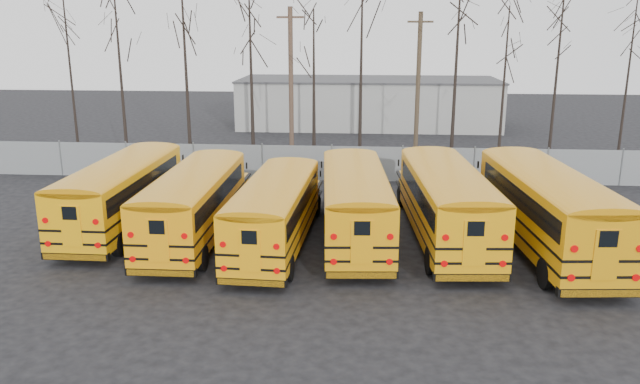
# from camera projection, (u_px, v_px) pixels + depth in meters

# --- Properties ---
(ground) EXTENTS (120.00, 120.00, 0.00)m
(ground) POSITION_uv_depth(u_px,v_px,m) (313.00, 254.00, 24.23)
(ground) COLOR black
(ground) RESTS_ON ground
(fence) EXTENTS (40.00, 0.04, 2.00)m
(fence) POSITION_uv_depth(u_px,v_px,m) (332.00, 163.00, 35.52)
(fence) COLOR gray
(fence) RESTS_ON ground
(distant_building) EXTENTS (22.00, 8.00, 4.00)m
(distant_building) POSITION_uv_depth(u_px,v_px,m) (368.00, 103.00, 54.36)
(distant_building) COLOR #9F9F9A
(distant_building) RESTS_ON ground
(bus_a) EXTENTS (2.60, 10.99, 3.07)m
(bus_a) POSITION_uv_depth(u_px,v_px,m) (123.00, 188.00, 27.04)
(bus_a) COLOR black
(bus_a) RESTS_ON ground
(bus_b) EXTENTS (2.52, 10.78, 3.01)m
(bus_b) POSITION_uv_depth(u_px,v_px,m) (195.00, 198.00, 25.54)
(bus_b) COLOR black
(bus_b) RESTS_ON ground
(bus_c) EXTENTS (2.81, 10.41, 2.89)m
(bus_c) POSITION_uv_depth(u_px,v_px,m) (276.00, 207.00, 24.59)
(bus_c) COLOR black
(bus_c) RESTS_ON ground
(bus_d) EXTENTS (3.31, 11.10, 3.07)m
(bus_d) POSITION_uv_depth(u_px,v_px,m) (355.00, 198.00, 25.42)
(bus_d) COLOR black
(bus_d) RESTS_ON ground
(bus_e) EXTENTS (3.42, 11.47, 3.17)m
(bus_e) POSITION_uv_depth(u_px,v_px,m) (446.00, 197.00, 25.30)
(bus_e) COLOR black
(bus_e) RESTS_ON ground
(bus_f) EXTENTS (3.72, 12.01, 3.31)m
(bus_f) POSITION_uv_depth(u_px,v_px,m) (546.00, 203.00, 24.26)
(bus_f) COLOR black
(bus_f) RESTS_ON ground
(utility_pole_left) EXTENTS (1.74, 0.30, 9.74)m
(utility_pole_left) POSITION_uv_depth(u_px,v_px,m) (291.00, 83.00, 39.94)
(utility_pole_left) COLOR brown
(utility_pole_left) RESTS_ON ground
(utility_pole_right) EXTENTS (1.66, 0.52, 9.44)m
(utility_pole_right) POSITION_uv_depth(u_px,v_px,m) (418.00, 85.00, 40.41)
(utility_pole_right) COLOR #473828
(utility_pole_right) RESTS_ON ground
(tree_0) EXTENTS (0.26, 0.26, 12.71)m
(tree_0) POSITION_uv_depth(u_px,v_px,m) (69.00, 62.00, 39.72)
(tree_0) COLOR black
(tree_0) RESTS_ON ground
(tree_1) EXTENTS (0.26, 0.26, 11.17)m
(tree_1) POSITION_uv_depth(u_px,v_px,m) (121.00, 77.00, 37.34)
(tree_1) COLOR black
(tree_1) RESTS_ON ground
(tree_2) EXTENTS (0.26, 0.26, 12.47)m
(tree_2) POSITION_uv_depth(u_px,v_px,m) (186.00, 67.00, 36.87)
(tree_2) COLOR black
(tree_2) RESTS_ON ground
(tree_3) EXTENTS (0.26, 0.26, 10.64)m
(tree_3) POSITION_uv_depth(u_px,v_px,m) (251.00, 79.00, 39.06)
(tree_3) COLOR black
(tree_3) RESTS_ON ground
(tree_4) EXTENTS (0.26, 0.26, 9.59)m
(tree_4) POSITION_uv_depth(u_px,v_px,m) (314.00, 86.00, 40.36)
(tree_4) COLOR black
(tree_4) RESTS_ON ground
(tree_5) EXTENTS (0.26, 0.26, 12.87)m
(tree_5) POSITION_uv_depth(u_px,v_px,m) (361.00, 61.00, 38.97)
(tree_5) COLOR black
(tree_5) RESTS_ON ground
(tree_6) EXTENTS (0.26, 0.26, 11.91)m
(tree_6) POSITION_uv_depth(u_px,v_px,m) (456.00, 71.00, 37.10)
(tree_6) COLOR black
(tree_6) RESTS_ON ground
(tree_7) EXTENTS (0.26, 0.26, 9.67)m
(tree_7) POSITION_uv_depth(u_px,v_px,m) (503.00, 93.00, 35.88)
(tree_7) COLOR black
(tree_7) RESTS_ON ground
(tree_8) EXTENTS (0.26, 0.26, 11.83)m
(tree_8) POSITION_uv_depth(u_px,v_px,m) (557.00, 72.00, 37.24)
(tree_8) COLOR black
(tree_8) RESTS_ON ground
(tree_9) EXTENTS (0.26, 0.26, 10.54)m
(tree_9) POSITION_uv_depth(u_px,v_px,m) (627.00, 81.00, 38.83)
(tree_9) COLOR black
(tree_9) RESTS_ON ground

